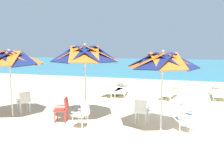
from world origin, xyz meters
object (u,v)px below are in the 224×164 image
at_px(plastic_chair_3, 82,113).
at_px(plastic_chair_4, 24,101).
at_px(sun_lounger_2, 122,89).
at_px(plastic_chair_2, 63,108).
at_px(beach_umbrella_0, 163,61).
at_px(plastic_chair_1, 142,110).
at_px(cooler_box, 185,114).
at_px(sun_lounger_1, 170,92).
at_px(beach_umbrella_2, 9,59).
at_px(sun_lounger_0, 218,93).
at_px(plastic_chair_0, 186,116).
at_px(sun_lounger_3, 114,89).
at_px(beach_umbrella_1, 85,55).

height_order(plastic_chair_3, plastic_chair_4, same).
distance_m(plastic_chair_4, sun_lounger_2, 5.49).
bearing_deg(plastic_chair_2, beach_umbrella_0, 2.92).
bearing_deg(plastic_chair_4, plastic_chair_1, 0.44).
height_order(plastic_chair_2, cooler_box, plastic_chair_2).
distance_m(plastic_chair_3, sun_lounger_1, 6.23).
relative_size(beach_umbrella_0, beach_umbrella_2, 0.99).
xyz_separation_m(plastic_chair_3, sun_lounger_2, (-0.24, 5.70, -0.22)).
bearing_deg(plastic_chair_4, sun_lounger_1, 42.18).
bearing_deg(plastic_chair_2, sun_lounger_0, 46.69).
height_order(beach_umbrella_0, plastic_chair_1, beach_umbrella_0).
bearing_deg(beach_umbrella_2, sun_lounger_1, 44.80).
relative_size(plastic_chair_0, plastic_chair_3, 1.00).
xyz_separation_m(plastic_chair_0, plastic_chair_3, (-3.18, -0.73, 0.00)).
relative_size(plastic_chair_3, sun_lounger_3, 0.39).
bearing_deg(plastic_chair_3, beach_umbrella_1, 106.85).
bearing_deg(cooler_box, beach_umbrella_2, -165.52).
bearing_deg(plastic_chair_3, sun_lounger_1, 67.55).
bearing_deg(cooler_box, plastic_chair_1, -144.45).
distance_m(beach_umbrella_0, sun_lounger_2, 6.11).
xyz_separation_m(beach_umbrella_0, sun_lounger_2, (-2.67, 5.17, -1.88)).
xyz_separation_m(plastic_chair_3, sun_lounger_0, (4.75, 6.35, -0.22)).
distance_m(beach_umbrella_0, plastic_chair_1, 1.85).
relative_size(plastic_chair_2, sun_lounger_0, 0.40).
bearing_deg(sun_lounger_0, beach_umbrella_0, -111.70).
relative_size(beach_umbrella_0, sun_lounger_0, 1.15).
distance_m(plastic_chair_4, cooler_box, 6.19).
height_order(plastic_chair_1, cooler_box, plastic_chair_1).
bearing_deg(beach_umbrella_2, beach_umbrella_0, 1.71).
height_order(sun_lounger_0, sun_lounger_1, same).
bearing_deg(beach_umbrella_0, beach_umbrella_2, -178.29).
bearing_deg(plastic_chair_1, plastic_chair_2, -167.15).
height_order(plastic_chair_2, beach_umbrella_2, beach_umbrella_2).
relative_size(plastic_chair_3, sun_lounger_1, 0.39).
bearing_deg(sun_lounger_0, plastic_chair_4, -144.83).
distance_m(beach_umbrella_1, sun_lounger_2, 5.22).
distance_m(beach_umbrella_2, sun_lounger_3, 6.04).
height_order(plastic_chair_2, sun_lounger_2, plastic_chair_2).
distance_m(plastic_chair_1, plastic_chair_4, 4.69).
bearing_deg(sun_lounger_2, beach_umbrella_2, -117.78).
bearing_deg(plastic_chair_1, plastic_chair_0, -9.09).
bearing_deg(beach_umbrella_1, sun_lounger_0, 47.31).
bearing_deg(sun_lounger_2, sun_lounger_0, 7.47).
distance_m(sun_lounger_1, cooler_box, 3.87).
relative_size(sun_lounger_1, sun_lounger_3, 1.00).
distance_m(plastic_chair_0, sun_lounger_3, 6.19).
relative_size(beach_umbrella_0, sun_lounger_1, 1.12).
relative_size(beach_umbrella_0, plastic_chair_4, 2.89).
xyz_separation_m(sun_lounger_1, sun_lounger_2, (-2.62, -0.06, 0.00)).
xyz_separation_m(plastic_chair_0, cooler_box, (-0.03, 1.23, -0.30)).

